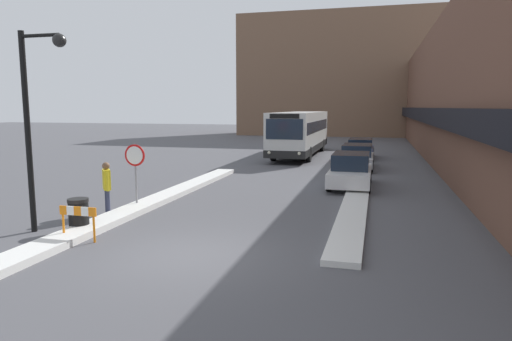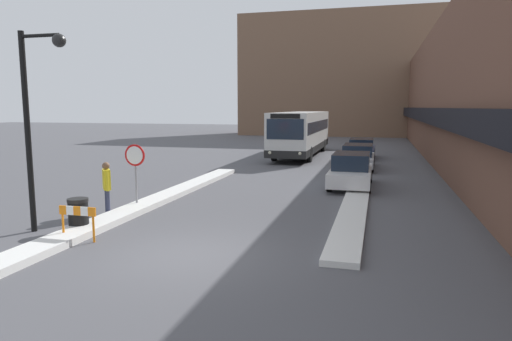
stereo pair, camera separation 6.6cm
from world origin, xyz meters
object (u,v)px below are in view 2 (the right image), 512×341
(parked_car_middle, at_px, (358,156))
(parked_car_back, at_px, (361,148))
(construction_barricade, at_px, (78,216))
(city_bus, at_px, (301,132))
(stop_sign, at_px, (135,162))
(street_lamp, at_px, (35,108))
(pedestrian, at_px, (107,184))
(parked_car_front, at_px, (351,170))
(trash_bin, at_px, (78,215))

(parked_car_middle, height_order, parked_car_back, parked_car_middle)
(parked_car_middle, xyz_separation_m, construction_barricade, (-6.50, -16.82, -0.04))
(city_bus, bearing_deg, stop_sign, -98.10)
(street_lamp, bearing_deg, pedestrian, 73.97)
(street_lamp, bearing_deg, parked_car_back, 69.81)
(parked_car_front, bearing_deg, parked_car_middle, 90.00)
(parked_car_front, distance_m, street_lamp, 13.04)
(stop_sign, bearing_deg, parked_car_back, 69.08)
(parked_car_middle, xyz_separation_m, street_lamp, (-8.05, -16.31, 2.81))
(parked_car_middle, height_order, construction_barricade, parked_car_middle)
(parked_car_back, height_order, trash_bin, parked_car_back)
(parked_car_front, bearing_deg, trash_bin, -126.87)
(stop_sign, height_order, trash_bin, stop_sign)
(stop_sign, height_order, construction_barricade, stop_sign)
(parked_car_front, bearing_deg, pedestrian, -134.14)
(construction_barricade, bearing_deg, pedestrian, 108.07)
(city_bus, distance_m, street_lamp, 22.79)
(parked_car_front, height_order, parked_car_middle, parked_car_front)
(trash_bin, bearing_deg, construction_barricade, -54.33)
(city_bus, relative_size, parked_car_back, 2.79)
(parked_car_front, bearing_deg, city_bus, 109.08)
(stop_sign, xyz_separation_m, construction_barricade, (0.54, -3.97, -0.97))
(parked_car_back, bearing_deg, parked_car_front, -90.00)
(parked_car_middle, relative_size, trash_bin, 4.98)
(city_bus, distance_m, pedestrian, 20.41)
(parked_car_back, distance_m, stop_sign, 19.73)
(parked_car_middle, xyz_separation_m, parked_car_back, (-0.00, 5.57, -0.03))
(city_bus, bearing_deg, parked_car_front, -70.92)
(street_lamp, bearing_deg, parked_car_middle, 63.74)
(parked_car_front, bearing_deg, street_lamp, -129.18)
(city_bus, distance_m, parked_car_back, 4.50)
(street_lamp, xyz_separation_m, construction_barricade, (1.55, -0.51, -2.86))
(parked_car_back, distance_m, pedestrian, 20.98)
(stop_sign, bearing_deg, street_lamp, -106.23)
(parked_car_middle, bearing_deg, pedestrian, -117.76)
(parked_car_front, relative_size, pedestrian, 2.52)
(parked_car_middle, relative_size, construction_barricade, 4.30)
(pedestrian, distance_m, trash_bin, 1.99)
(street_lamp, xyz_separation_m, trash_bin, (0.92, 0.37, -3.05))
(pedestrian, bearing_deg, stop_sign, 124.64)
(trash_bin, bearing_deg, parked_car_middle, 65.90)
(parked_car_middle, distance_m, pedestrian, 15.89)
(construction_barricade, bearing_deg, stop_sign, 97.68)
(parked_car_back, relative_size, trash_bin, 4.60)
(parked_car_front, height_order, trash_bin, parked_car_front)
(parked_car_middle, bearing_deg, trash_bin, -114.10)
(stop_sign, distance_m, trash_bin, 3.31)
(parked_car_back, height_order, street_lamp, street_lamp)
(parked_car_middle, relative_size, pedestrian, 2.67)
(parked_car_back, xyz_separation_m, stop_sign, (-7.04, -18.41, 0.96))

